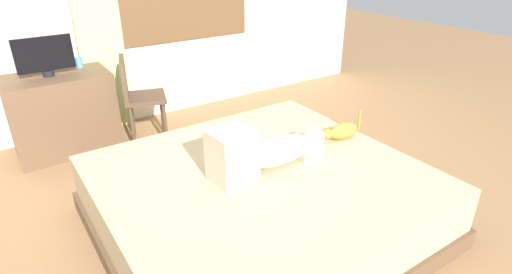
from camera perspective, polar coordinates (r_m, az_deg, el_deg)
The scene contains 9 objects.
ground_plane at distance 2.90m, azimuth 0.10°, elevation -13.41°, with size 16.00×16.00×0.00m, color olive.
bed at distance 2.83m, azimuth 0.61°, elevation -8.89°, with size 2.07×1.94×0.45m.
person_lying at distance 2.72m, azimuth 1.55°, elevation -1.98°, with size 0.94×0.32×0.34m.
cat at distance 3.18m, azimuth 11.83°, elevation 0.79°, with size 0.36×0.14×0.21m.
desk at distance 4.23m, azimuth -25.39°, elevation 3.02°, with size 0.90×0.56×0.74m.
tv_monitor at distance 4.07m, azimuth -27.48°, elevation 10.03°, with size 0.48×0.10×0.35m.
cup at distance 4.26m, azimuth -23.50°, elevation 9.54°, with size 0.06×0.06×0.10m, color teal.
chair_by_desk at distance 4.08m, azimuth -16.30°, elevation 5.85°, with size 0.48×0.48×0.86m.
curtain_left at distance 4.37m, azimuth -21.76°, elevation 17.09°, with size 0.44×0.06×2.60m, color #ADCC75.
Camera 1 is at (-1.26, -1.85, 1.83)m, focal length 28.61 mm.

